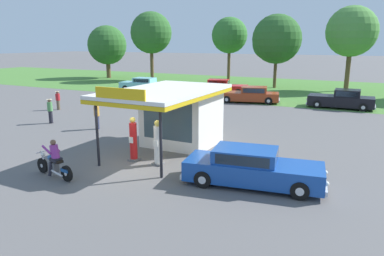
% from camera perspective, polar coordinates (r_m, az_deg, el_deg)
% --- Properties ---
extents(ground_plane, '(300.00, 300.00, 0.00)m').
position_cam_1_polar(ground_plane, '(16.45, -9.55, -5.70)').
color(ground_plane, '#5B5959').
extents(grass_verge_strip, '(120.00, 24.00, 0.01)m').
position_cam_1_polar(grass_verge_strip, '(43.78, 14.41, 6.01)').
color(grass_verge_strip, '#477A33').
rests_on(grass_verge_strip, ground).
extents(service_station_kiosk, '(4.14, 7.00, 3.58)m').
position_cam_1_polar(service_station_kiosk, '(18.68, -2.18, 2.62)').
color(service_station_kiosk, silver).
rests_on(service_station_kiosk, ground).
extents(gas_pump_nearside, '(0.44, 0.44, 2.05)m').
position_cam_1_polar(gas_pump_nearside, '(16.70, -9.24, -2.02)').
color(gas_pump_nearside, slate).
rests_on(gas_pump_nearside, ground).
extents(gas_pump_offside, '(0.44, 0.44, 2.04)m').
position_cam_1_polar(gas_pump_offside, '(15.99, -5.43, -2.61)').
color(gas_pump_offside, slate).
rests_on(gas_pump_offside, ground).
extents(motorcycle_with_rider, '(2.27, 0.73, 1.58)m').
position_cam_1_polar(motorcycle_with_rider, '(15.58, -20.94, -4.99)').
color(motorcycle_with_rider, black).
rests_on(motorcycle_with_rider, ground).
extents(featured_classic_sedan, '(5.52, 2.58, 1.43)m').
position_cam_1_polar(featured_classic_sedan, '(13.97, 9.39, -6.28)').
color(featured_classic_sedan, '#19479E').
rests_on(featured_classic_sedan, ground).
extents(parked_car_second_row_spare, '(5.44, 2.29, 1.49)m').
position_cam_1_polar(parked_car_second_row_spare, '(40.74, -7.72, 6.76)').
color(parked_car_second_row_spare, '#7AC6D1').
rests_on(parked_car_second_row_spare, ground).
extents(parked_car_back_row_right, '(5.34, 2.14, 1.56)m').
position_cam_1_polar(parked_car_back_row_right, '(32.28, 22.56, 4.15)').
color(parked_car_back_row_right, black).
rests_on(parked_car_back_row_right, ground).
extents(parked_car_back_row_centre_right, '(5.76, 3.10, 1.49)m').
position_cam_1_polar(parked_car_back_row_centre_right, '(38.69, 4.67, 6.46)').
color(parked_car_back_row_centre_right, red).
rests_on(parked_car_back_row_centre_right, ground).
extents(parked_car_back_row_left, '(5.85, 3.20, 1.43)m').
position_cam_1_polar(parked_car_back_row_left, '(33.18, 9.04, 5.16)').
color(parked_car_back_row_left, '#993819').
rests_on(parked_car_back_row_left, ground).
extents(bystander_leaning_by_kiosk, '(0.36, 0.36, 1.66)m').
position_cam_1_polar(bystander_leaning_by_kiosk, '(23.31, -14.81, 1.98)').
color(bystander_leaning_by_kiosk, '#2D3351').
rests_on(bystander_leaning_by_kiosk, ground).
extents(bystander_standing_back_lot, '(0.36, 0.36, 1.65)m').
position_cam_1_polar(bystander_standing_back_lot, '(25.99, -21.49, 2.62)').
color(bystander_standing_back_lot, black).
rests_on(bystander_standing_back_lot, ground).
extents(bystander_chatting_near_pumps, '(0.34, 0.34, 1.51)m').
position_cam_1_polar(bystander_chatting_near_pumps, '(31.05, -20.41, 4.18)').
color(bystander_chatting_near_pumps, brown).
rests_on(bystander_chatting_near_pumps, ground).
extents(tree_oak_centre, '(5.45, 5.45, 9.18)m').
position_cam_1_polar(tree_oak_centre, '(44.02, 23.91, 13.59)').
color(tree_oak_centre, brown).
rests_on(tree_oak_centre, ground).
extents(tree_oak_far_left, '(4.68, 4.68, 8.54)m').
position_cam_1_polar(tree_oak_far_left, '(49.08, 5.94, 14.34)').
color(tree_oak_far_left, brown).
rests_on(tree_oak_far_left, ground).
extents(tree_oak_left, '(5.76, 5.76, 7.78)m').
position_cam_1_polar(tree_oak_left, '(57.18, -13.25, 12.47)').
color(tree_oak_left, brown).
rests_on(tree_oak_left, ground).
extents(tree_oak_right, '(5.72, 5.72, 9.46)m').
position_cam_1_polar(tree_oak_right, '(52.14, -6.33, 14.64)').
color(tree_oak_right, brown).
rests_on(tree_oak_right, ground).
extents(tree_oak_far_right, '(5.70, 5.70, 8.52)m').
position_cam_1_polar(tree_oak_far_right, '(44.23, 12.99, 13.37)').
color(tree_oak_far_right, brown).
rests_on(tree_oak_far_right, ground).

